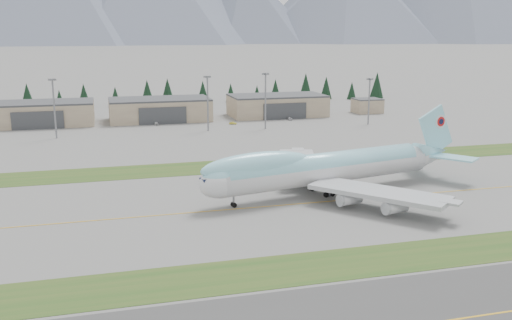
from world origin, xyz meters
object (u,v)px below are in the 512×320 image
object	(u,v)px
hangar_left	(40,113)
hangar_right	(277,105)
service_vehicle_a	(156,125)
service_vehicle_c	(290,120)
boeing_747_freighter	(325,167)
service_vehicle_b	(233,124)
hangar_center	(160,109)

from	to	relation	value
hangar_left	hangar_right	size ratio (longest dim) A/B	1.00
service_vehicle_a	service_vehicle_c	size ratio (longest dim) A/B	0.93
boeing_747_freighter	service_vehicle_b	bearing A→B (deg)	76.72
hangar_right	service_vehicle_c	world-z (taller)	hangar_right
boeing_747_freighter	hangar_right	bearing A→B (deg)	65.66
hangar_right	hangar_left	bearing A→B (deg)	180.00
service_vehicle_a	service_vehicle_b	size ratio (longest dim) A/B	1.16
hangar_left	hangar_center	size ratio (longest dim) A/B	1.00
service_vehicle_b	service_vehicle_c	world-z (taller)	service_vehicle_c
service_vehicle_a	boeing_747_freighter	bearing A→B (deg)	-82.68
hangar_right	service_vehicle_a	distance (m)	65.08
service_vehicle_a	hangar_center	bearing A→B (deg)	70.29
hangar_left	service_vehicle_a	xyz separation A→B (m)	(51.73, -14.24, -5.39)
hangar_center	service_vehicle_a	distance (m)	15.57
boeing_747_freighter	hangar_left	distance (m)	165.43
hangar_center	boeing_747_freighter	bearing A→B (deg)	-78.51
hangar_left	service_vehicle_c	xyz separation A→B (m)	(116.56, -16.26, -5.39)
boeing_747_freighter	service_vehicle_c	bearing A→B (deg)	63.47
hangar_right	boeing_747_freighter	bearing A→B (deg)	-102.28
hangar_center	hangar_left	bearing A→B (deg)	180.00
hangar_right	service_vehicle_a	bearing A→B (deg)	-167.31
service_vehicle_a	service_vehicle_c	bearing A→B (deg)	-8.56
hangar_left	service_vehicle_a	distance (m)	53.92
hangar_left	service_vehicle_b	xyz separation A→B (m)	(86.55, -21.94, -5.39)
service_vehicle_a	service_vehicle_b	world-z (taller)	service_vehicle_a
service_vehicle_b	service_vehicle_c	size ratio (longest dim) A/B	0.80
service_vehicle_c	hangar_right	bearing A→B (deg)	97.08
boeing_747_freighter	hangar_left	xyz separation A→B (m)	(-83.96, 142.53, -1.75)
hangar_left	service_vehicle_b	size ratio (longest dim) A/B	13.82
boeing_747_freighter	service_vehicle_b	distance (m)	120.83
hangar_left	service_vehicle_a	size ratio (longest dim) A/B	11.88
hangar_center	service_vehicle_c	xyz separation A→B (m)	(61.56, -16.26, -5.39)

